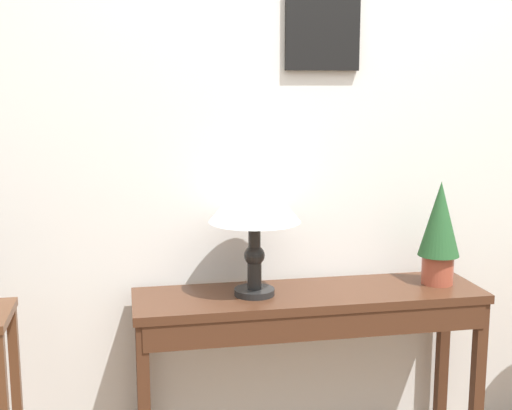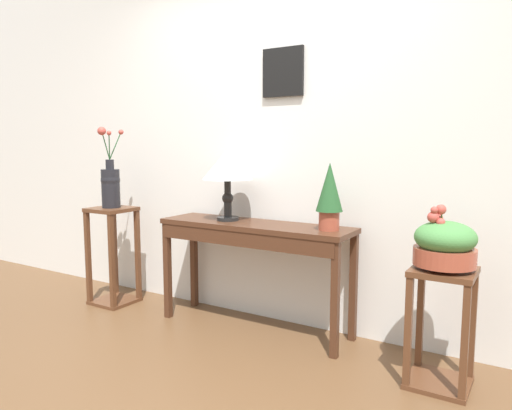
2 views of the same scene
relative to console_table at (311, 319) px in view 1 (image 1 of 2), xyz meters
name	(u,v)px [view 1 (image 1 of 2)]	position (x,y,z in m)	size (l,w,h in m)	color
back_wall_with_art	(310,124)	(0.07, 0.30, 0.75)	(9.00, 0.13, 2.80)	silver
console_table	(311,319)	(0.00, 0.00, 0.00)	(1.39, 0.38, 0.75)	#472819
table_lamp	(254,200)	(-0.22, 0.02, 0.48)	(0.36, 0.36, 0.50)	black
potted_plant_on_console	(439,228)	(0.55, 0.03, 0.34)	(0.17, 0.17, 0.43)	#9E4733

